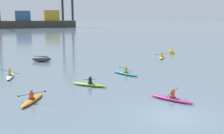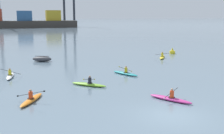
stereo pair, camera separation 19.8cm
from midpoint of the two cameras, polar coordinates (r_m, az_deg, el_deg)
name	(u,v)px [view 2 (the right image)]	position (r m, az deg, el deg)	size (l,w,h in m)	color
ground_plane	(171,116)	(17.85, 12.35, -9.84)	(800.00, 800.00, 0.00)	slate
container_barge	(24,22)	(141.57, -17.64, 8.96)	(49.70, 9.48, 8.88)	#38332D
capsized_dinghy	(42,59)	(38.21, -14.15, 1.62)	(2.82, 2.07, 0.76)	#38383D
channel_buoy	(172,52)	(45.63, 12.50, 3.15)	(0.90, 0.90, 1.00)	yellow
kayak_magenta	(171,98)	(20.77, 12.30, -6.37)	(2.33, 3.19, 0.95)	#C13384
kayak_lime	(89,84)	(24.46, -4.56, -3.54)	(2.93, 2.71, 0.95)	#7ABC2D
kayak_white	(10,76)	(29.55, -20.16, -1.68)	(2.20, 3.44, 1.01)	silver
kayak_orange	(31,99)	(20.90, -16.08, -6.44)	(2.08, 3.30, 0.95)	orange
kayak_yellow	(162,57)	(40.75, 10.50, 2.07)	(2.38, 3.16, 0.95)	yellow
kayak_teal	(125,73)	(28.97, 2.98, -1.27)	(2.04, 3.31, 1.07)	teal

